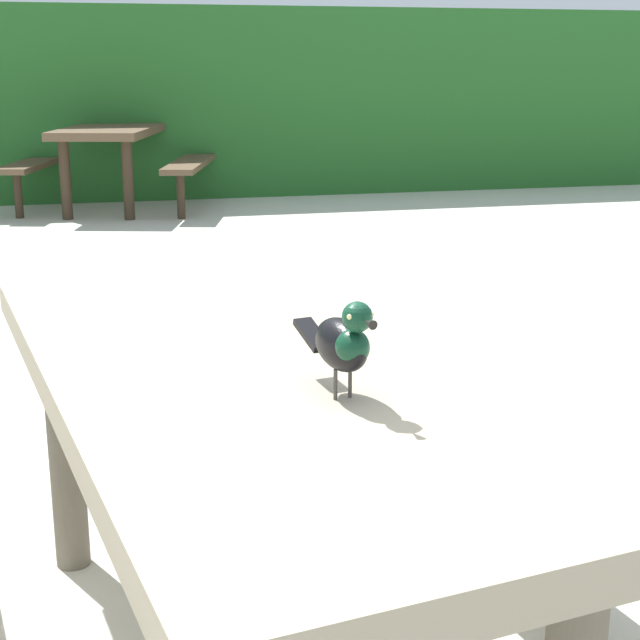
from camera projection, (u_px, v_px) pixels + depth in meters
name	position (u px, v px, depth m)	size (l,w,h in m)	color
hedge_wall	(87.00, 102.00, 9.70)	(28.00, 1.52, 1.82)	#235B23
picnic_table_foreground	(249.00, 449.00, 1.93)	(1.93, 1.96, 0.74)	gray
bird_grackle	(344.00, 342.00, 1.64)	(0.10, 0.29, 0.18)	black
picnic_table_mid_left	(114.00, 147.00, 8.78)	(2.07, 2.09, 0.74)	brown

